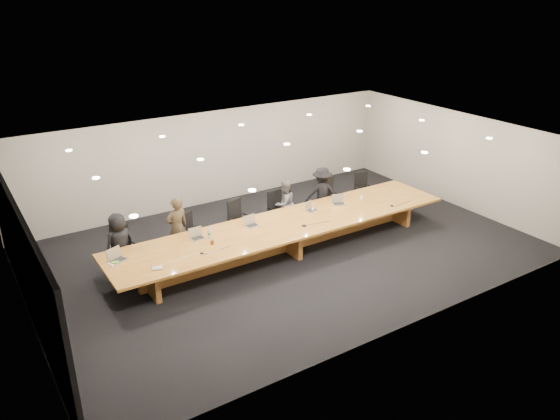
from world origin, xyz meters
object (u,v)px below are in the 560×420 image
(laptop_a, at_px, (118,255))
(laptop_e, at_px, (339,200))
(person_d, at_px, (322,193))
(amber_mug, at_px, (212,242))
(paper_cup_near, at_px, (313,210))
(mic_center, at_px, (304,225))
(person_a, at_px, (120,244))
(av_box, at_px, (157,268))
(mic_right, at_px, (392,205))
(conference_table, at_px, (286,232))
(chair_mid_left, at_px, (241,220))
(laptop_c, at_px, (252,221))
(chair_mid_right, at_px, (278,209))
(water_bottle, at_px, (209,234))
(chair_left, at_px, (191,233))
(laptop_d, at_px, (312,206))
(chair_far_right, at_px, (363,189))
(mic_left, at_px, (202,253))
(person_c, at_px, (285,204))
(paper_cup_far, at_px, (362,198))
(chair_right, at_px, (329,197))
(laptop_b, at_px, (197,234))
(chair_far_left, at_px, (126,249))

(laptop_a, relative_size, laptop_e, 1.09)
(person_d, xyz_separation_m, amber_mug, (-4.01, -1.24, 0.04))
(paper_cup_near, bearing_deg, mic_center, -138.41)
(person_a, relative_size, laptop_a, 4.10)
(av_box, relative_size, mic_right, 1.82)
(conference_table, distance_m, chair_mid_left, 1.34)
(laptop_a, xyz_separation_m, laptop_c, (3.31, 0.01, -0.01))
(chair_mid_right, bearing_deg, water_bottle, -157.11)
(paper_cup_near, bearing_deg, amber_mug, -173.66)
(chair_left, bearing_deg, chair_mid_right, -13.64)
(av_box, bearing_deg, laptop_d, 24.98)
(conference_table, distance_m, chair_far_right, 3.86)
(chair_mid_right, distance_m, mic_left, 3.49)
(chair_mid_left, bearing_deg, person_c, -12.30)
(chair_mid_right, height_order, person_c, person_c)
(chair_left, relative_size, laptop_a, 2.85)
(mic_center, bearing_deg, person_d, 42.48)
(paper_cup_far, relative_size, mic_right, 0.93)
(mic_left, bearing_deg, paper_cup_near, 10.29)
(chair_right, relative_size, person_a, 0.77)
(laptop_d, bearing_deg, chair_far_right, -3.83)
(laptop_d, xyz_separation_m, water_bottle, (-2.98, -0.07, 0.00))
(chair_mid_left, distance_m, laptop_a, 3.57)
(paper_cup_near, height_order, mic_center, paper_cup_near)
(chair_mid_right, relative_size, laptop_d, 3.42)
(chair_mid_right, distance_m, water_bottle, 2.81)
(laptop_b, bearing_deg, chair_mid_right, 17.92)
(paper_cup_far, xyz_separation_m, mic_center, (-2.31, -0.57, -0.03))
(mic_left, bearing_deg, laptop_e, 8.39)
(chair_left, distance_m, laptop_a, 2.33)
(amber_mug, bearing_deg, laptop_a, 170.06)
(chair_mid_right, height_order, mic_right, chair_mid_right)
(chair_mid_right, bearing_deg, paper_cup_far, -28.69)
(person_a, relative_size, mic_center, 11.06)
(chair_mid_right, distance_m, paper_cup_far, 2.30)
(chair_left, relative_size, amber_mug, 10.31)
(chair_mid_left, xyz_separation_m, person_d, (2.61, 0.01, 0.21))
(water_bottle, bearing_deg, chair_left, 91.62)
(chair_mid_right, xyz_separation_m, laptop_d, (0.40, -1.01, 0.35))
(chair_mid_left, relative_size, mic_center, 8.32)
(paper_cup_far, bearing_deg, water_bottle, 179.57)
(laptop_b, xyz_separation_m, laptop_d, (3.22, -0.06, -0.01))
(conference_table, xyz_separation_m, amber_mug, (-2.06, -0.06, 0.28))
(laptop_a, bearing_deg, person_d, -14.57)
(person_a, distance_m, amber_mug, 2.13)
(paper_cup_near, bearing_deg, chair_left, 162.08)
(chair_far_left, relative_size, mic_center, 8.15)
(chair_far_left, height_order, laptop_e, chair_far_left)
(amber_mug, bearing_deg, laptop_d, 6.99)
(laptop_c, bearing_deg, mic_right, -20.26)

